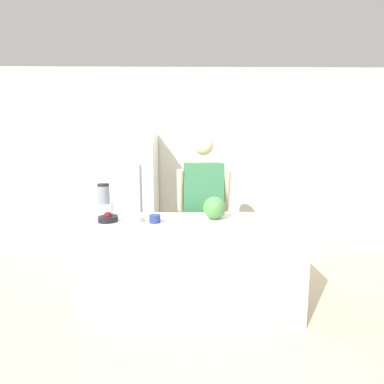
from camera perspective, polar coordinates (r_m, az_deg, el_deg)
name	(u,v)px	position (r m, az deg, el deg)	size (l,w,h in m)	color
ground_plane	(193,331)	(2.79, 0.10, -24.92)	(14.00, 14.00, 0.00)	beige
wall_back	(191,164)	(4.27, -0.28, 5.45)	(8.00, 0.06, 2.60)	silver
counter_island	(192,266)	(2.85, 0.01, -14.01)	(1.93, 0.62, 0.89)	beige
refrigerator	(126,199)	(4.04, -12.40, -1.25)	(0.79, 0.67, 1.72)	white
person	(203,210)	(3.26, 2.17, -3.49)	(0.56, 0.27, 1.67)	#4C608C
cutting_board	(214,220)	(2.70, 4.15, -5.25)	(0.38, 0.25, 0.01)	white
watermelon	(215,208)	(2.67, 4.32, -3.02)	(0.20, 0.20, 0.20)	#4C8C47
bowl_cherries	(108,218)	(2.75, -15.71, -4.83)	(0.17, 0.17, 0.09)	black
bowl_cream	(135,218)	(2.69, -10.79, -4.97)	(0.15, 0.15, 0.08)	white
bowl_small_blue	(155,219)	(2.63, -7.08, -5.08)	(0.10, 0.10, 0.07)	navy
blender	(104,203)	(2.93, -16.42, -1.93)	(0.15, 0.15, 0.31)	silver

